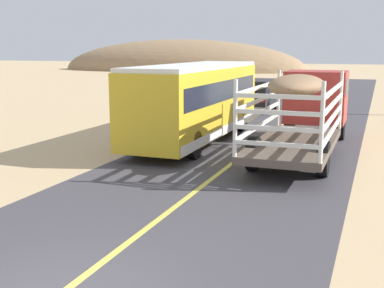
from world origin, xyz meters
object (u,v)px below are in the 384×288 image
object	(u,v)px
car_far	(258,94)
boulder_near_shoulder	(144,97)
bus	(196,100)
livestock_truck	(309,103)

from	to	relation	value
car_far	boulder_near_shoulder	size ratio (longest dim) A/B	2.49
bus	boulder_near_shoulder	xyz separation A→B (m)	(-8.80, 13.02, -1.35)
car_far	bus	bearing A→B (deg)	-90.15
livestock_truck	boulder_near_shoulder	bearing A→B (deg)	136.50
bus	livestock_truck	bearing A→B (deg)	4.25
livestock_truck	boulder_near_shoulder	distance (m)	18.48
boulder_near_shoulder	livestock_truck	bearing A→B (deg)	-43.50
bus	boulder_near_shoulder	world-z (taller)	bus
livestock_truck	car_far	xyz separation A→B (m)	(-4.54, 10.72, -0.70)
livestock_truck	bus	size ratio (longest dim) A/B	0.97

